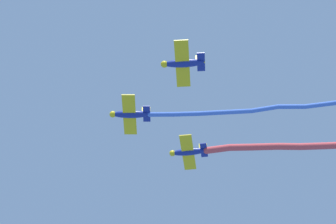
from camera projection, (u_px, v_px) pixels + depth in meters
airplane_lead at (130, 114)px, 76.15m from camera, size 5.49×7.31×1.81m
smoke_trail_lead at (253, 109)px, 76.08m from camera, size 27.45×2.25×1.73m
airplane_left_wing at (183, 63)px, 70.21m from camera, size 5.41×7.24×1.81m
airplane_right_wing at (188, 152)px, 81.67m from camera, size 5.35×7.19×1.81m
smoke_trail_right_wing at (325, 147)px, 80.12m from camera, size 33.11×3.50×2.39m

